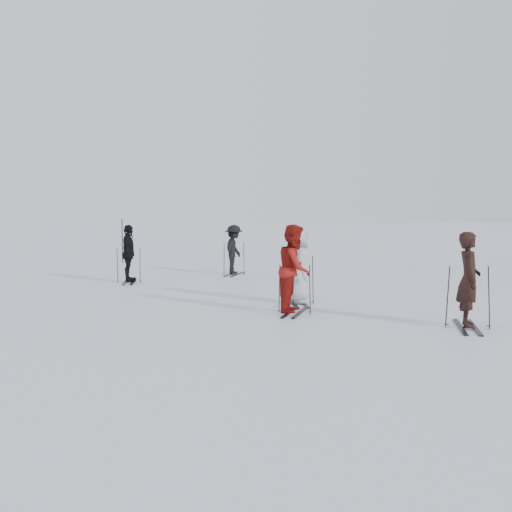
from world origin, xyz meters
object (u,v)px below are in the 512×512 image
(skier_uphill_left, at_px, (129,254))
(piste_marker, at_px, (122,241))
(skier_uphill_far, at_px, (234,250))
(skier_red, at_px, (295,270))
(skier_grey, at_px, (298,266))
(skier_near_dark, at_px, (469,281))

(skier_uphill_left, relative_size, piste_marker, 0.97)
(skier_uphill_far, bearing_deg, skier_red, -153.83)
(skier_grey, xyz_separation_m, skier_uphill_far, (-0.89, 6.53, -0.09))
(skier_uphill_far, bearing_deg, skier_grey, -149.94)
(skier_uphill_left, distance_m, piste_marker, 6.76)
(skier_near_dark, xyz_separation_m, skier_uphill_left, (-7.00, 8.21, -0.05))
(skier_red, relative_size, skier_uphill_left, 1.11)
(skier_near_dark, height_order, skier_grey, skier_near_dark)
(skier_grey, relative_size, piste_marker, 1.02)
(piste_marker, bearing_deg, skier_uphill_left, -84.48)
(skier_red, bearing_deg, skier_uphill_far, 26.86)
(skier_uphill_far, bearing_deg, skier_near_dark, -138.04)
(skier_near_dark, height_order, skier_red, skier_red)
(skier_near_dark, distance_m, skier_grey, 4.37)
(skier_red, height_order, skier_uphill_far, skier_red)
(skier_near_dark, bearing_deg, skier_uphill_left, 58.94)
(skier_red, relative_size, piste_marker, 1.08)
(skier_near_dark, bearing_deg, skier_uphill_far, 38.15)
(skier_near_dark, xyz_separation_m, skier_uphill_far, (-3.57, 9.99, -0.09))
(skier_uphill_left, height_order, piste_marker, piste_marker)
(skier_near_dark, distance_m, skier_uphill_far, 10.61)
(skier_near_dark, relative_size, skier_grey, 1.01)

